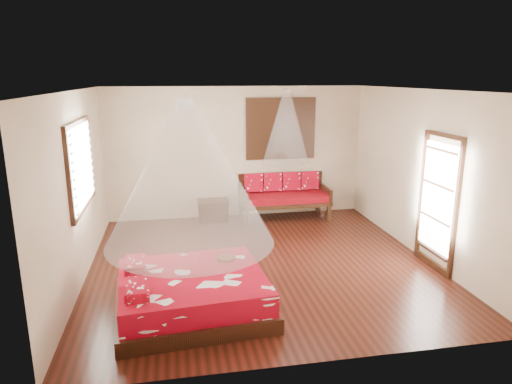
% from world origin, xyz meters
% --- Properties ---
extents(room, '(5.54, 5.54, 2.84)m').
position_xyz_m(room, '(0.00, 0.00, 1.40)').
color(room, black).
rests_on(room, ground).
extents(bed, '(2.08, 1.91, 0.63)m').
position_xyz_m(bed, '(-1.19, -1.37, 0.25)').
color(bed, black).
rests_on(bed, floor).
extents(daybed, '(1.89, 0.84, 0.97)m').
position_xyz_m(daybed, '(0.96, 2.39, 0.52)').
color(daybed, black).
rests_on(daybed, floor).
extents(storage_chest, '(0.64, 0.47, 0.45)m').
position_xyz_m(storage_chest, '(-0.56, 2.45, 0.23)').
color(storage_chest, black).
rests_on(storage_chest, floor).
extents(shutter_panel, '(1.52, 0.06, 1.32)m').
position_xyz_m(shutter_panel, '(0.96, 2.72, 1.90)').
color(shutter_panel, black).
rests_on(shutter_panel, wall_back).
extents(window_left, '(0.10, 1.74, 1.34)m').
position_xyz_m(window_left, '(-2.71, 0.20, 1.70)').
color(window_left, black).
rests_on(window_left, wall_left).
extents(glazed_door, '(0.08, 1.02, 2.16)m').
position_xyz_m(glazed_door, '(2.72, -0.60, 1.07)').
color(glazed_door, black).
rests_on(glazed_door, floor).
extents(wine_tray, '(0.27, 0.27, 0.22)m').
position_xyz_m(wine_tray, '(-0.68, -0.90, 0.56)').
color(wine_tray, brown).
rests_on(wine_tray, bed).
extents(mosquito_net_main, '(2.11, 2.11, 1.80)m').
position_xyz_m(mosquito_net_main, '(-1.18, -1.37, 1.85)').
color(mosquito_net_main, white).
rests_on(mosquito_net_main, ceiling).
extents(mosquito_net_daybed, '(0.96, 0.96, 1.50)m').
position_xyz_m(mosquito_net_daybed, '(0.96, 2.25, 2.00)').
color(mosquito_net_daybed, white).
rests_on(mosquito_net_daybed, ceiling).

